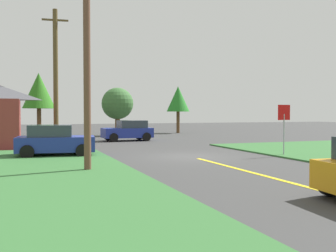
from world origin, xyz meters
TOP-DOWN VIEW (x-y plane):
  - ground_plane at (0.00, 0.00)m, footprint 120.00×120.00m
  - lane_stripe_center at (0.00, -8.00)m, footprint 0.20×14.00m
  - stop_sign at (4.67, -1.42)m, footprint 0.79×0.12m
  - parked_car_near_building at (-6.51, 2.52)m, footprint 4.09×2.54m
  - car_approaching_junction at (-0.12, 12.21)m, footprint 3.92×2.22m
  - utility_pole_near at (-5.74, -3.39)m, footprint 1.76×0.64m
  - utility_pole_mid at (-5.82, 10.44)m, footprint 1.80×0.34m
  - oak_tree_left at (7.97, 21.89)m, footprint 2.50×2.50m
  - pine_tree_center at (-6.52, 21.94)m, footprint 3.12×3.12m
  - oak_tree_right at (0.67, 19.47)m, footprint 3.08×3.08m

SIDE VIEW (x-z plane):
  - ground_plane at x=0.00m, z-range 0.00..0.00m
  - lane_stripe_center at x=0.00m, z-range 0.00..0.01m
  - parked_car_near_building at x=-6.51m, z-range -0.01..1.61m
  - car_approaching_junction at x=-0.12m, z-range -0.01..1.61m
  - stop_sign at x=4.67m, z-range 0.55..3.21m
  - oak_tree_right at x=0.67m, z-range 0.76..5.43m
  - oak_tree_left at x=7.97m, z-range 1.13..6.24m
  - utility_pole_near at x=-5.74m, z-range 0.14..8.43m
  - pine_tree_center at x=-6.52m, z-range 1.29..7.38m
  - utility_pole_mid at x=-5.82m, z-range 0.09..9.58m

